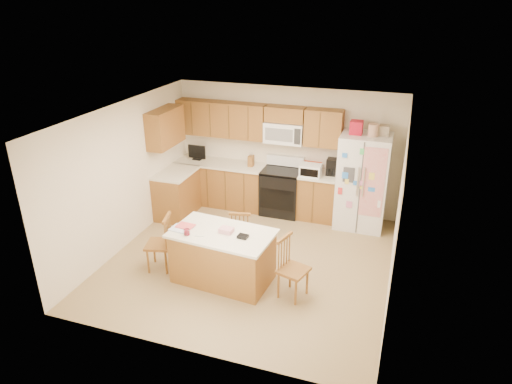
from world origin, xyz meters
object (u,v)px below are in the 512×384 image
(refrigerator, at_px, (363,181))
(windsor_chair_back, at_px, (241,234))
(island, at_px, (223,256))
(windsor_chair_left, at_px, (160,244))
(stove, at_px, (281,191))
(windsor_chair_right, at_px, (292,269))

(refrigerator, xyz_separation_m, windsor_chair_back, (-1.77, -1.76, -0.51))
(island, height_order, windsor_chair_left, windsor_chair_left)
(refrigerator, height_order, windsor_chair_left, refrigerator)
(stove, height_order, windsor_chair_right, stove)
(island, xyz_separation_m, windsor_chair_back, (0.01, 0.77, -0.02))
(windsor_chair_left, xyz_separation_m, windsor_chair_back, (1.08, 0.79, -0.04))
(refrigerator, relative_size, island, 1.28)
(windsor_chair_back, height_order, windsor_chair_right, windsor_chair_right)
(refrigerator, bearing_deg, stove, 177.70)
(stove, relative_size, refrigerator, 0.55)
(refrigerator, distance_m, windsor_chair_right, 2.72)
(refrigerator, xyz_separation_m, windsor_chair_right, (-0.67, -2.59, -0.47))
(island, relative_size, windsor_chair_right, 1.69)
(refrigerator, bearing_deg, windsor_chair_right, -104.53)
(refrigerator, distance_m, windsor_chair_back, 2.55)
(refrigerator, height_order, island, refrigerator)
(island, relative_size, windsor_chair_back, 1.86)
(windsor_chair_left, relative_size, windsor_chair_right, 1.00)
(island, xyz_separation_m, windsor_chair_right, (1.11, -0.06, 0.03))
(windsor_chair_left, bearing_deg, refrigerator, 41.87)
(island, bearing_deg, stove, 85.45)
(windsor_chair_back, xyz_separation_m, windsor_chair_right, (1.10, -0.83, 0.04))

